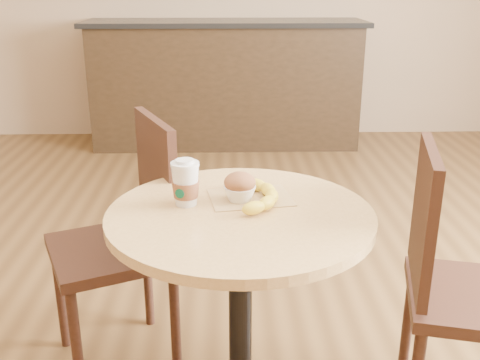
{
  "coord_description": "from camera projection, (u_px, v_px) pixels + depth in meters",
  "views": [
    {
      "loc": [
        0.0,
        -1.58,
        1.38
      ],
      "look_at": [
        0.04,
        -0.08,
        0.83
      ],
      "focal_mm": 42.0,
      "sensor_mm": 36.0,
      "label": 1
    }
  ],
  "objects": [
    {
      "name": "muffin",
      "position": [
        240.0,
        187.0,
        1.65
      ],
      "size": [
        0.1,
        0.1,
        0.09
      ],
      "color": "white",
      "rests_on": "kraft_bag"
    },
    {
      "name": "kraft_bag",
      "position": [
        250.0,
        197.0,
        1.69
      ],
      "size": [
        0.27,
        0.22,
        0.0
      ],
      "primitive_type": "cube",
      "rotation": [
        0.0,
        0.0,
        0.17
      ],
      "color": "tan",
      "rests_on": "cafe_table"
    },
    {
      "name": "coffee_cup",
      "position": [
        186.0,
        185.0,
        1.62
      ],
      "size": [
        0.08,
        0.08,
        0.14
      ],
      "rotation": [
        0.0,
        0.0,
        -0.38
      ],
      "color": "silver",
      "rests_on": "cafe_table"
    },
    {
      "name": "cafe_table",
      "position": [
        240.0,
        272.0,
        1.66
      ],
      "size": [
        0.76,
        0.76,
        0.75
      ],
      "color": "black",
      "rests_on": "ground"
    },
    {
      "name": "chair_left",
      "position": [
        128.0,
        235.0,
        2.01
      ],
      "size": [
        0.53,
        0.53,
        0.92
      ],
      "rotation": [
        0.0,
        0.0,
        -1.16
      ],
      "color": "#341C12",
      "rests_on": "ground"
    },
    {
      "name": "service_counter",
      "position": [
        226.0,
        83.0,
        4.77
      ],
      "size": [
        2.3,
        0.65,
        1.04
      ],
      "color": "black",
      "rests_on": "ground"
    },
    {
      "name": "banana",
      "position": [
        256.0,
        194.0,
        1.65
      ],
      "size": [
        0.18,
        0.29,
        0.04
      ],
      "primitive_type": null,
      "rotation": [
        0.0,
        0.0,
        0.06
      ],
      "color": "yellow",
      "rests_on": "kraft_bag"
    },
    {
      "name": "chair_right",
      "position": [
        457.0,
        282.0,
        1.7
      ],
      "size": [
        0.49,
        0.49,
        0.92
      ],
      "rotation": [
        0.0,
        0.0,
        1.33
      ],
      "color": "#341C12",
      "rests_on": "ground"
    }
  ]
}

